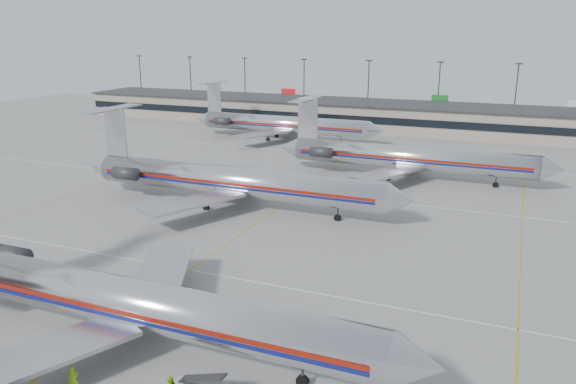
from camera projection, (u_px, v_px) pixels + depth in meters
The scene contains 9 objects.
ground at pixel (125, 316), 46.20m from camera, with size 260.00×260.00×0.00m, color gray.
apron_markings at pixel (190, 270), 55.07m from camera, with size 160.00×0.15×0.02m, color silver.
terminal at pixel (389, 116), 132.31m from camera, with size 162.00×17.00×6.25m.
light_mast_row at pixel (403, 87), 143.25m from camera, with size 163.60×0.40×15.28m.
jet_foreground at pixel (118, 299), 41.59m from camera, with size 45.90×27.03×12.02m.
jet_second_row at pixel (228, 180), 73.93m from camera, with size 47.49×27.96×12.43m.
jet_third_row at pixel (405, 157), 88.17m from camera, with size 44.25×27.22×12.10m.
jet_back_row at pixel (281, 124), 119.56m from camera, with size 43.34×26.66×11.85m.
ramp_worker_near at pixel (73, 379), 36.31m from camera, with size 0.67×0.44×1.85m, color #8AC312.
Camera 1 is at (28.30, -33.25, 22.67)m, focal length 35.00 mm.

